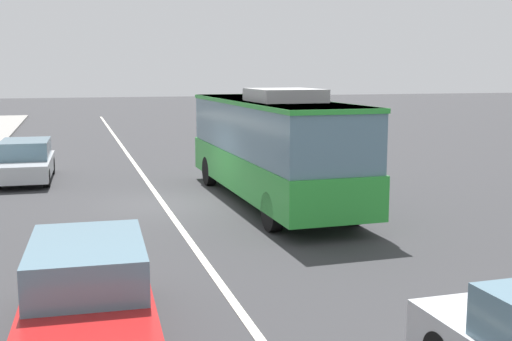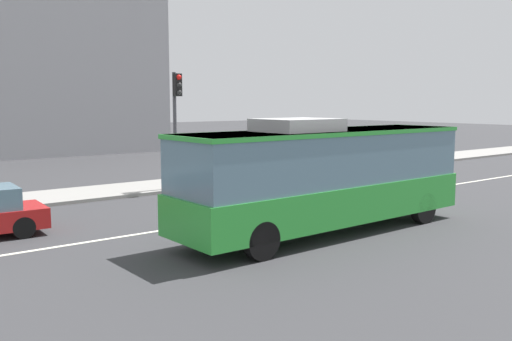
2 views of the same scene
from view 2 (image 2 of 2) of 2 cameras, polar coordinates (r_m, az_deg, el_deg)
The scene contains 7 objects.
ground_plane at distance 19.72m, azimuth 2.02°, elevation -4.39°, with size 160.00×160.00×0.00m, color #333335.
sidewalk_kerb at distance 26.03m, azimuth -8.81°, elevation -1.51°, with size 80.00×3.30×0.14m, color gray.
lane_centre_line at distance 19.72m, azimuth 2.02°, elevation -4.38°, with size 76.00×0.16×0.01m, color silver.
transit_bus at distance 16.63m, azimuth 7.21°, elevation -0.27°, with size 10.05×2.71×3.46m.
sedan_silver_ahead at distance 26.28m, azimuth 5.46°, elevation 0.07°, with size 4.55×1.94×1.46m.
traffic_light_near_corner at distance 24.17m, azimuth -8.23°, elevation 6.16°, with size 0.32×0.62×5.20m.
office_block_background at distance 46.84m, azimuth -24.65°, elevation 9.98°, with size 22.05×12.15×13.60m.
Camera 2 is at (-12.29, -14.91, 3.93)m, focal length 38.71 mm.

